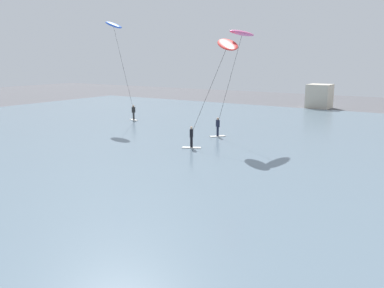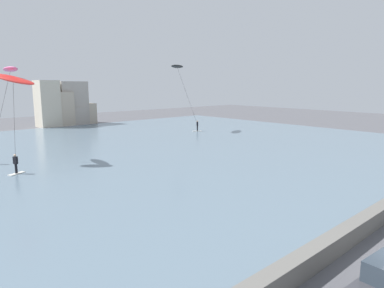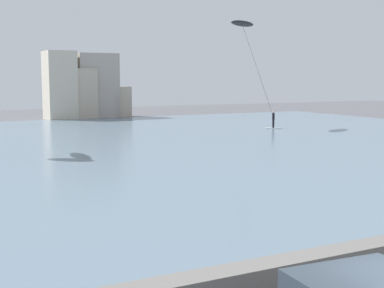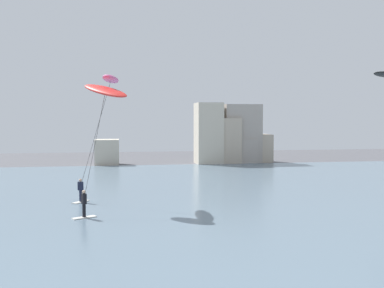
# 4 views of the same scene
# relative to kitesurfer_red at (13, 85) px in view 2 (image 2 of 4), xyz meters

# --- Properties ---
(seawall_barrier) EXTENTS (60.00, 0.70, 0.90)m
(seawall_barrier) POSITION_rel_kitesurfer_red_xyz_m (4.13, -26.42, -6.82)
(seawall_barrier) COLOR #66635E
(seawall_barrier) RESTS_ON ground
(water_bay) EXTENTS (84.00, 52.00, 0.10)m
(water_bay) POSITION_rel_kitesurfer_red_xyz_m (4.13, 0.28, -7.22)
(water_bay) COLOR slate
(water_bay) RESTS_ON ground
(far_shore_buildings) EXTENTS (23.12, 4.39, 7.95)m
(far_shore_buildings) POSITION_rel_kitesurfer_red_xyz_m (14.12, 27.75, -4.12)
(far_shore_buildings) COLOR beige
(far_shore_buildings) RESTS_ON ground
(kitesurfer_red) EXTENTS (3.69, 5.48, 8.40)m
(kitesurfer_red) POSITION_rel_kitesurfer_red_xyz_m (0.00, 0.00, 0.00)
(kitesurfer_red) COLOR silver
(kitesurfer_red) RESTS_ON water_bay
(kitesurfer_pink) EXTENTS (3.40, 3.42, 8.87)m
(kitesurfer_pink) POSITION_rel_kitesurfer_red_xyz_m (0.22, 2.00, 0.68)
(kitesurfer_pink) COLOR silver
(kitesurfer_pink) RESTS_ON water_bay
(kitesurfer_black) EXTENTS (4.99, 4.00, 10.15)m
(kitesurfer_black) POSITION_rel_kitesurfer_red_xyz_m (25.10, 7.78, 2.01)
(kitesurfer_black) COLOR silver
(kitesurfer_black) RESTS_ON water_bay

